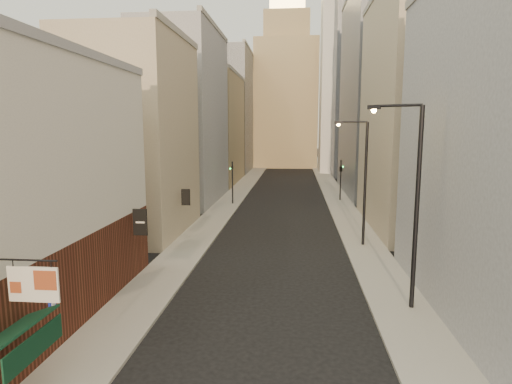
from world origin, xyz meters
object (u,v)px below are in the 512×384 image
(streetlamp_near, at_px, (412,195))
(streetlamp_mid, at_px, (362,176))
(traffic_light_left, at_px, (232,173))
(clock_tower, at_px, (286,89))
(white_tower, at_px, (342,77))
(traffic_light_right, at_px, (341,170))

(streetlamp_near, distance_m, streetlamp_mid, 11.24)
(streetlamp_mid, distance_m, traffic_light_left, 20.58)
(clock_tower, height_order, white_tower, clock_tower)
(traffic_light_left, relative_size, traffic_light_right, 1.00)
(streetlamp_near, distance_m, traffic_light_left, 30.62)
(clock_tower, height_order, traffic_light_left, clock_tower)
(white_tower, xyz_separation_m, streetlamp_mid, (-3.84, -54.86, -13.30))
(traffic_light_right, bearing_deg, white_tower, -112.26)
(streetlamp_mid, height_order, traffic_light_left, streetlamp_mid)
(white_tower, relative_size, streetlamp_mid, 4.46)
(streetlamp_near, relative_size, streetlamp_mid, 1.06)
(streetlamp_mid, bearing_deg, streetlamp_near, -82.15)
(clock_tower, xyz_separation_m, traffic_light_left, (-4.91, -52.28, -13.98))
(clock_tower, distance_m, traffic_light_left, 54.34)
(streetlamp_mid, xyz_separation_m, traffic_light_right, (0.59, 20.24, -1.55))
(white_tower, height_order, streetlamp_near, white_tower)
(traffic_light_left, xyz_separation_m, traffic_light_right, (12.66, 3.66, 0.11))
(streetlamp_near, xyz_separation_m, streetlamp_mid, (-0.61, 11.22, -0.34))
(white_tower, distance_m, streetlamp_mid, 56.58)
(white_tower, distance_m, traffic_light_left, 44.07)
(white_tower, xyz_separation_m, traffic_light_right, (-3.25, -34.63, -14.85))
(clock_tower, distance_m, traffic_light_right, 51.16)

